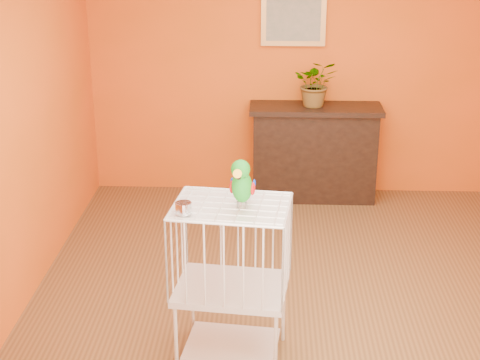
{
  "coord_description": "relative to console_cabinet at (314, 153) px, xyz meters",
  "views": [
    {
      "loc": [
        -0.22,
        -4.9,
        2.81
      ],
      "look_at": [
        -0.39,
        -0.82,
        1.26
      ],
      "focal_mm": 55.0,
      "sensor_mm": 36.0,
      "label": 1
    }
  ],
  "objects": [
    {
      "name": "console_cabinet",
      "position": [
        0.0,
        0.0,
        0.0
      ],
      "size": [
        1.28,
        0.46,
        0.95
      ],
      "color": "black",
      "rests_on": "ground"
    },
    {
      "name": "parrot",
      "position": [
        -0.61,
        -2.85,
        0.76
      ],
      "size": [
        0.17,
        0.29,
        0.32
      ],
      "rotation": [
        0.0,
        0.0,
        -0.19
      ],
      "color": "#59544C",
      "rests_on": "birdcage"
    },
    {
      "name": "framed_picture",
      "position": [
        -0.23,
        0.19,
        1.27
      ],
      "size": [
        0.62,
        0.04,
        0.5
      ],
      "color": "#C48C46",
      "rests_on": "room_shell"
    },
    {
      "name": "potted_plant",
      "position": [
        -0.01,
        -0.01,
        0.65
      ],
      "size": [
        0.42,
        0.46,
        0.35
      ],
      "primitive_type": "imported",
      "rotation": [
        0.0,
        0.0,
        -0.03
      ],
      "color": "#26722D",
      "rests_on": "console_cabinet"
    },
    {
      "name": "feed_cup",
      "position": [
        -0.95,
        -2.95,
        0.64
      ],
      "size": [
        0.1,
        0.1,
        0.07
      ],
      "primitive_type": "cylinder",
      "color": "silver",
      "rests_on": "birdcage"
    },
    {
      "name": "ground",
      "position": [
        -0.23,
        -2.03,
        -0.48
      ],
      "size": [
        4.5,
        4.5,
        0.0
      ],
      "primitive_type": "plane",
      "color": "brown",
      "rests_on": "ground"
    },
    {
      "name": "room_shell",
      "position": [
        -0.23,
        -2.03,
        1.11
      ],
      "size": [
        4.5,
        4.5,
        4.5
      ],
      "color": "#EA5A16",
      "rests_on": "ground"
    },
    {
      "name": "birdcage",
      "position": [
        -0.67,
        -2.81,
        0.08
      ],
      "size": [
        0.75,
        0.61,
        1.08
      ],
      "rotation": [
        0.0,
        0.0,
        -0.11
      ],
      "color": "beige",
      "rests_on": "ground"
    }
  ]
}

